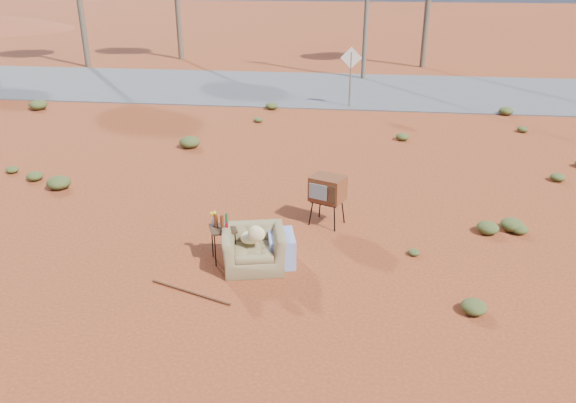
# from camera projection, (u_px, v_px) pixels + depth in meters

# --- Properties ---
(ground) EXTENTS (140.00, 140.00, 0.00)m
(ground) POSITION_uv_depth(u_px,v_px,m) (250.00, 264.00, 10.12)
(ground) COLOR #93411D
(ground) RESTS_ON ground
(highway) EXTENTS (140.00, 7.00, 0.04)m
(highway) POSITION_uv_depth(u_px,v_px,m) (315.00, 89.00, 23.78)
(highway) COLOR #565659
(highway) RESTS_ON ground
(armchair) EXTENTS (1.38, 1.08, 0.95)m
(armchair) POSITION_uv_depth(u_px,v_px,m) (259.00, 243.00, 9.89)
(armchair) COLOR olive
(armchair) RESTS_ON ground
(tv_unit) EXTENTS (0.80, 0.73, 1.05)m
(tv_unit) POSITION_uv_depth(u_px,v_px,m) (328.00, 189.00, 11.33)
(tv_unit) COLOR black
(tv_unit) RESTS_ON ground
(side_table) EXTENTS (0.59, 0.59, 0.93)m
(side_table) POSITION_uv_depth(u_px,v_px,m) (221.00, 226.00, 9.99)
(side_table) COLOR #372314
(side_table) RESTS_ON ground
(rusty_bar) EXTENTS (1.47, 0.58, 0.04)m
(rusty_bar) POSITION_uv_depth(u_px,v_px,m) (190.00, 292.00, 9.21)
(rusty_bar) COLOR #532816
(rusty_bar) RESTS_ON ground
(road_sign) EXTENTS (0.78, 0.06, 2.19)m
(road_sign) POSITION_uv_depth(u_px,v_px,m) (351.00, 66.00, 20.29)
(road_sign) COLOR brown
(road_sign) RESTS_ON ground
(scrub_patch) EXTENTS (17.49, 8.07, 0.33)m
(scrub_patch) POSITION_uv_depth(u_px,v_px,m) (250.00, 171.00, 14.18)
(scrub_patch) COLOR #4A5023
(scrub_patch) RESTS_ON ground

